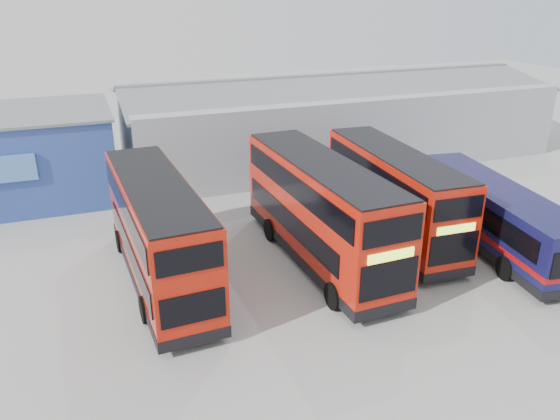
{
  "coord_description": "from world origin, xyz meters",
  "views": [
    {
      "loc": [
        -9.69,
        -15.98,
        11.76
      ],
      "look_at": [
        -1.47,
        5.86,
        2.1
      ],
      "focal_mm": 35.0,
      "sensor_mm": 36.0,
      "label": 1
    }
  ],
  "objects_px": {
    "maintenance_shed": "(332,118)",
    "double_decker_left": "(159,234)",
    "double_decker_right": "(393,196)",
    "double_decker_centre": "(320,213)",
    "single_decker_blue": "(493,217)",
    "office_block": "(3,157)"
  },
  "relations": [
    {
      "from": "double_decker_centre",
      "to": "double_decker_right",
      "type": "height_order",
      "value": "double_decker_centre"
    },
    {
      "from": "maintenance_shed",
      "to": "double_decker_right",
      "type": "bearing_deg",
      "value": -104.39
    },
    {
      "from": "office_block",
      "to": "double_decker_left",
      "type": "distance_m",
      "value": 14.82
    },
    {
      "from": "office_block",
      "to": "double_decker_centre",
      "type": "height_order",
      "value": "office_block"
    },
    {
      "from": "double_decker_centre",
      "to": "maintenance_shed",
      "type": "bearing_deg",
      "value": 60.73
    },
    {
      "from": "maintenance_shed",
      "to": "single_decker_blue",
      "type": "relative_size",
      "value": 2.68
    },
    {
      "from": "double_decker_left",
      "to": "double_decker_centre",
      "type": "bearing_deg",
      "value": 173.4
    },
    {
      "from": "office_block",
      "to": "maintenance_shed",
      "type": "distance_m",
      "value": 22.09
    },
    {
      "from": "double_decker_right",
      "to": "single_decker_blue",
      "type": "distance_m",
      "value": 4.8
    },
    {
      "from": "double_decker_centre",
      "to": "single_decker_blue",
      "type": "xyz_separation_m",
      "value": [
        8.37,
        -1.51,
        -0.86
      ]
    },
    {
      "from": "maintenance_shed",
      "to": "double_decker_left",
      "type": "xyz_separation_m",
      "value": [
        -15.19,
        -15.16,
        -0.35
      ]
    },
    {
      "from": "office_block",
      "to": "double_decker_right",
      "type": "bearing_deg",
      "value": -34.61
    },
    {
      "from": "double_decker_centre",
      "to": "single_decker_blue",
      "type": "bearing_deg",
      "value": -12.11
    },
    {
      "from": "single_decker_blue",
      "to": "office_block",
      "type": "bearing_deg",
      "value": -26.43
    },
    {
      "from": "double_decker_left",
      "to": "double_decker_right",
      "type": "bearing_deg",
      "value": -179.83
    },
    {
      "from": "office_block",
      "to": "single_decker_blue",
      "type": "distance_m",
      "value": 26.95
    },
    {
      "from": "office_block",
      "to": "double_decker_right",
      "type": "distance_m",
      "value": 22.18
    },
    {
      "from": "double_decker_centre",
      "to": "single_decker_blue",
      "type": "height_order",
      "value": "double_decker_centre"
    },
    {
      "from": "office_block",
      "to": "single_decker_blue",
      "type": "bearing_deg",
      "value": -34.26
    },
    {
      "from": "double_decker_left",
      "to": "single_decker_blue",
      "type": "distance_m",
      "value": 15.59
    },
    {
      "from": "double_decker_centre",
      "to": "single_decker_blue",
      "type": "distance_m",
      "value": 8.55
    },
    {
      "from": "double_decker_left",
      "to": "single_decker_blue",
      "type": "relative_size",
      "value": 0.95
    }
  ]
}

